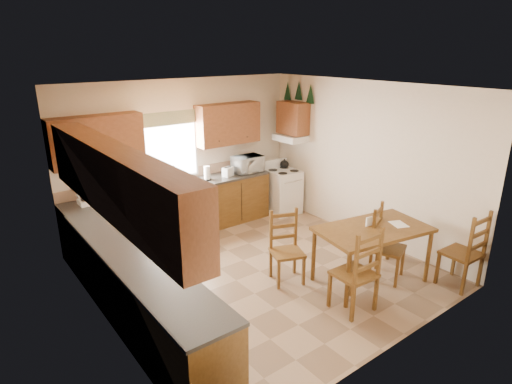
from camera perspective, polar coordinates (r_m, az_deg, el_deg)
floor at (r=6.54m, az=0.56°, el=-10.52°), size 4.50×4.50×0.00m
ceiling at (r=5.73m, az=0.65°, el=13.75°), size 4.50×4.50×0.00m
wall_left at (r=5.03m, az=-20.13°, el=-4.06°), size 4.50×4.50×0.00m
wall_right at (r=7.54m, az=14.24°, el=3.97°), size 4.50×4.50×0.00m
wall_back at (r=7.83m, az=-9.61°, el=4.82°), size 4.50×4.50×0.00m
wall_front at (r=4.56m, az=18.34°, el=-6.18°), size 4.50×4.50×0.00m
lower_cab_back at (r=7.69m, az=-10.65°, el=-2.63°), size 3.75×0.60×0.88m
lower_cab_left at (r=5.38m, az=-15.43°, el=-12.85°), size 0.60×3.60×0.88m
counter_back at (r=7.53m, az=-10.85°, el=0.63°), size 3.75×0.63×0.04m
counter_left at (r=5.16m, az=-15.87°, el=-8.48°), size 0.63×3.60×0.04m
backsplash at (r=7.75m, az=-11.88°, el=1.93°), size 3.75×0.01×0.18m
upper_cab_back_left at (r=7.00m, az=-20.46°, el=6.50°), size 1.41×0.33×0.75m
upper_cab_back_right at (r=8.02m, az=-3.74°, el=9.06°), size 1.25×0.33×0.75m
upper_cab_left at (r=4.77m, az=-18.37°, el=1.40°), size 0.33×3.60×0.75m
upper_cab_stove at (r=8.41m, az=4.95°, el=9.80°), size 0.33×0.62×0.62m
range_hood at (r=8.45m, az=4.62°, el=7.22°), size 0.44×0.62×0.12m
window_frame at (r=7.63m, az=-11.57°, el=5.88°), size 1.13×0.02×1.18m
window_pane at (r=7.62m, az=-11.56°, el=5.87°), size 1.05×0.01×1.10m
window_valance at (r=7.51m, az=-11.72°, el=9.56°), size 1.19×0.01×0.24m
sink_basin at (r=7.55m, az=-10.37°, el=1.02°), size 0.75×0.45×0.04m
pine_decal_a at (r=8.21m, az=7.27°, el=12.88°), size 0.22×0.22×0.36m
pine_decal_b at (r=8.44m, az=5.72°, el=13.36°), size 0.22×0.22×0.36m
pine_decal_c at (r=8.68m, az=4.24°, el=13.28°), size 0.22×0.22×0.36m
stove at (r=8.65m, az=3.63°, el=0.01°), size 0.63×0.65×0.86m
coffeemaker at (r=6.97m, az=-21.87°, el=-0.23°), size 0.27×0.30×0.35m
paper_towel at (r=7.75m, az=-6.54°, el=2.52°), size 0.13×0.13×0.26m
toaster at (r=7.97m, az=-3.77°, el=2.72°), size 0.24×0.19×0.17m
microwave at (r=8.22m, az=-1.11°, el=3.76°), size 0.52×0.37×0.31m
dining_table at (r=6.33m, az=15.07°, el=-8.07°), size 1.68×1.15×0.83m
chair_near_left at (r=5.57m, az=12.99°, el=-9.91°), size 0.50×0.48×1.15m
chair_near_right at (r=6.60m, az=25.80°, el=-6.80°), size 0.49×0.47×1.13m
chair_far_left at (r=6.09m, az=4.19°, el=-7.48°), size 0.55×0.54×1.03m
chair_far_right at (r=6.42m, az=17.28°, el=-6.63°), size 0.59×0.58×1.08m
table_paper at (r=6.38m, az=18.49°, el=-4.09°), size 0.28×0.31×0.00m
table_card at (r=6.18m, az=14.84°, el=-3.82°), size 0.10×0.04×0.13m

